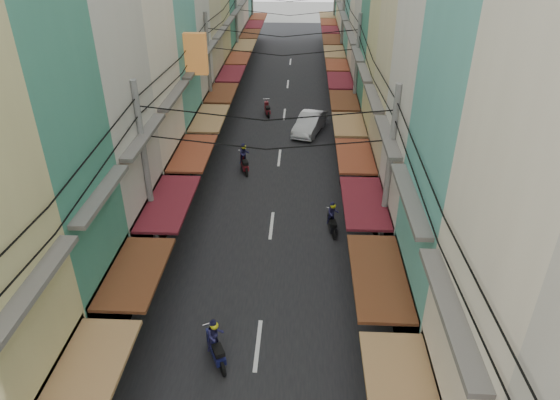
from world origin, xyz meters
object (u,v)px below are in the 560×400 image
(white_car, at_px, (309,132))
(market_umbrella, at_px, (444,356))
(traffic_sign, at_px, (409,360))
(bicycle, at_px, (443,374))

(white_car, relative_size, market_umbrella, 1.86)
(market_umbrella, xyz_separation_m, traffic_sign, (-0.92, 0.17, -0.40))
(market_umbrella, bearing_deg, white_car, 99.43)
(market_umbrella, bearing_deg, traffic_sign, 169.84)
(white_car, bearing_deg, bicycle, -61.77)
(market_umbrella, height_order, traffic_sign, traffic_sign)
(bicycle, height_order, market_umbrella, market_umbrella)
(bicycle, relative_size, traffic_sign, 0.65)
(bicycle, bearing_deg, market_umbrella, 157.08)
(traffic_sign, bearing_deg, market_umbrella, -10.16)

